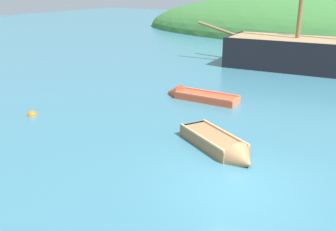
{
  "coord_description": "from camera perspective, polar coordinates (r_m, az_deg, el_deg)",
  "views": [
    {
      "loc": [
        3.74,
        -8.77,
        5.36
      ],
      "look_at": [
        -4.43,
        2.99,
        0.37
      ],
      "focal_mm": 40.59,
      "sensor_mm": 36.0,
      "label": 1
    }
  ],
  "objects": [
    {
      "name": "rowboat_portside",
      "position": [
        12.97,
        7.96,
        -4.69
      ],
      "size": [
        3.54,
        2.51,
        1.01
      ],
      "rotation": [
        0.0,
        0.0,
        5.8
      ],
      "color": "#9E7047",
      "rests_on": "ground"
    },
    {
      "name": "shore_hill",
      "position": [
        46.08,
        21.76,
        11.21
      ],
      "size": [
        44.05,
        20.32,
        8.71
      ],
      "primitive_type": "ellipsoid",
      "color": "#387033",
      "rests_on": "ground"
    },
    {
      "name": "ground_plane",
      "position": [
        10.93,
        10.37,
        -10.46
      ],
      "size": [
        120.0,
        120.0,
        0.0
      ],
      "primitive_type": "plane",
      "color": "teal"
    },
    {
      "name": "rowboat_near_dock",
      "position": [
        18.67,
        4.2,
        2.81
      ],
      "size": [
        3.83,
        1.19,
        0.98
      ],
      "rotation": [
        0.0,
        0.0,
        3.19
      ],
      "color": "#C64C2D",
      "rests_on": "ground"
    },
    {
      "name": "buoy_orange",
      "position": [
        17.33,
        -19.73,
        0.04
      ],
      "size": [
        0.41,
        0.41,
        0.41
      ],
      "primitive_type": "sphere",
      "color": "orange",
      "rests_on": "ground"
    }
  ]
}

